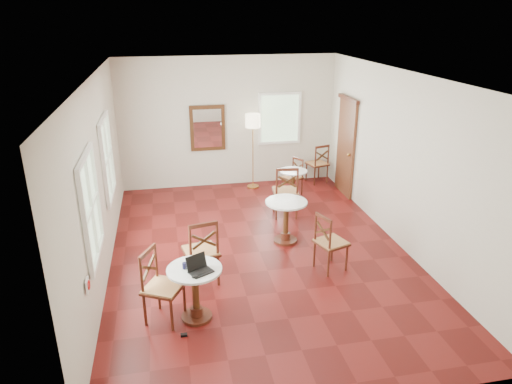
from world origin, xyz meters
TOP-DOWN VIEW (x-y plane):
  - ground at (0.00, 0.00)m, footprint 7.00×7.00m
  - room_shell at (-0.06, 0.27)m, footprint 5.02×7.02m
  - cafe_table_near at (-1.22, -1.66)m, footprint 0.73×0.73m
  - cafe_table_mid at (0.54, 0.30)m, footprint 0.74×0.74m
  - cafe_table_back at (1.23, 2.29)m, footprint 0.62×0.62m
  - chair_near_a at (-1.06, -0.78)m, footprint 0.58×0.58m
  - chair_near_b at (-1.65, -1.59)m, footprint 0.64×0.64m
  - chair_mid_a at (0.82, 1.39)m, footprint 0.56×0.56m
  - chair_mid_b at (0.98, -0.78)m, footprint 0.57×0.57m
  - chair_back_a at (2.09, 3.17)m, footprint 0.55×0.55m
  - chair_back_b at (1.30, 2.53)m, footprint 0.52×0.52m
  - floor_lamp at (0.50, 3.15)m, footprint 0.34×0.34m
  - laptop at (-1.16, -1.74)m, footprint 0.37×0.35m
  - mouse at (-1.23, -1.89)m, footprint 0.10×0.08m
  - navy_mug at (-1.33, -1.63)m, footprint 0.10×0.07m
  - water_glass at (-1.30, -1.68)m, footprint 0.05×0.05m
  - power_adapter at (-1.41, -2.01)m, footprint 0.09×0.05m

SIDE VIEW (x-z plane):
  - ground at x=0.00m, z-range 0.00..0.00m
  - power_adapter at x=-1.41m, z-range 0.00..0.03m
  - cafe_table_back at x=1.23m, z-range 0.08..0.73m
  - chair_back_b at x=1.30m, z-range 0.00..0.83m
  - cafe_table_near at x=-1.22m, z-range 0.09..0.86m
  - chair_back_a at x=2.09m, z-range 0.00..0.96m
  - chair_mid_b at x=0.98m, z-range 0.00..0.97m
  - cafe_table_mid at x=0.54m, z-range 0.09..0.88m
  - chair_near_b at x=-1.65m, z-range 0.00..1.03m
  - chair_near_a at x=-1.06m, z-range 0.00..1.08m
  - chair_mid_a at x=0.82m, z-range 0.00..1.08m
  - mouse at x=-1.23m, z-range 0.77..0.80m
  - navy_mug at x=-1.33m, z-range 0.77..0.85m
  - water_glass at x=-1.30m, z-range 0.77..0.86m
  - laptop at x=-1.16m, z-range 0.72..0.93m
  - floor_lamp at x=0.50m, z-range 0.61..2.35m
  - room_shell at x=-0.06m, z-range 0.38..3.39m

